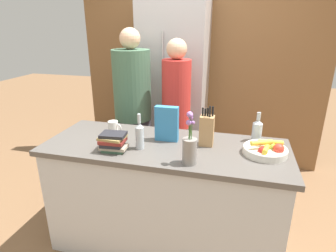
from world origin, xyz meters
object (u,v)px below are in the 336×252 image
coffee_mug (114,127)px  bottle_oil (140,135)px  knife_block (207,130)px  bottle_vinegar (257,130)px  refrigerator (174,89)px  person_in_blue (176,112)px  flower_vase (190,148)px  person_at_sink (133,106)px  cereal_box (167,124)px  book_stack (113,142)px  fruit_bowl (266,150)px

coffee_mug → bottle_oil: size_ratio=0.46×
knife_block → bottle_vinegar: size_ratio=1.34×
refrigerator → person_in_blue: refrigerator is taller
flower_vase → coffee_mug: size_ratio=2.89×
refrigerator → person_at_sink: 0.68m
person_in_blue → cereal_box: bearing=-90.9°
coffee_mug → person_in_blue: size_ratio=0.07×
knife_block → cereal_box: size_ratio=1.13×
book_stack → bottle_oil: size_ratio=0.74×
flower_vase → person_at_sink: (-0.77, 0.97, -0.04)m
book_stack → person_at_sink: bearing=102.7°
coffee_mug → person_at_sink: person_at_sink is taller
cereal_box → person_in_blue: bearing=96.3°
refrigerator → cereal_box: 1.27m
refrigerator → book_stack: 1.53m
person_at_sink → person_in_blue: size_ratio=1.05×
refrigerator → bottle_vinegar: size_ratio=8.83×
bottle_oil → flower_vase: bearing=-19.4°
coffee_mug → book_stack: bearing=-65.4°
flower_vase → person_at_sink: 1.24m
bottle_vinegar → coffee_mug: bearing=-173.8°
bottle_oil → person_at_sink: size_ratio=0.15×
flower_vase → bottle_oil: 0.42m
coffee_mug → person_in_blue: person_in_blue is taller
cereal_box → person_at_sink: person_at_sink is taller
cereal_box → bottle_vinegar: (0.68, 0.16, -0.05)m
book_stack → coffee_mug: bearing=114.6°
person_in_blue → coffee_mug: bearing=-131.8°
book_stack → bottle_vinegar: (1.00, 0.45, 0.02)m
book_stack → person_in_blue: 0.94m
cereal_box → book_stack: (-0.32, -0.28, -0.07)m
fruit_bowl → coffee_mug: 1.21m
bottle_vinegar → person_at_sink: bearing=158.8°
cereal_box → book_stack: bearing=-138.7°
bottle_vinegar → person_in_blue: bearing=148.6°
fruit_bowl → person_at_sink: person_at_sink is taller
cereal_box → person_in_blue: person_in_blue is taller
bottle_oil → coffee_mug: bearing=143.3°
flower_vase → bottle_vinegar: bearing=49.0°
coffee_mug → person_at_sink: (-0.06, 0.59, 0.02)m
refrigerator → cereal_box: size_ratio=7.46×
cereal_box → bottle_oil: cereal_box is taller
knife_block → person_in_blue: person_in_blue is taller
book_stack → flower_vase: bearing=-5.6°
knife_block → bottle_vinegar: bearing=25.5°
cereal_box → coffee_mug: 0.48m
knife_block → bottle_vinegar: 0.41m
coffee_mug → bottle_vinegar: 1.16m
fruit_bowl → book_stack: (-1.06, -0.21, 0.03)m
flower_vase → bottle_vinegar: (0.44, 0.50, -0.02)m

